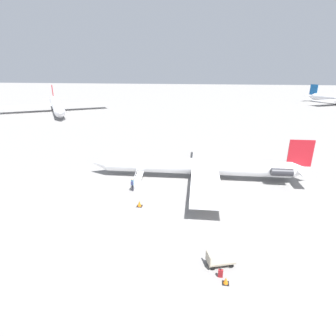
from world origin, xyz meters
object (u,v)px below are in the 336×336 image
at_px(airplane_taxiing_distant, 56,104).
at_px(suitcase, 220,273).
at_px(airplane_main, 202,166).
at_px(boarding_stairs, 137,183).
at_px(passenger, 132,184).
at_px(luggage_cart, 219,260).

relative_size(airplane_taxiing_distant, suitcase, 51.12).
bearing_deg(airplane_main, boarding_stairs, 22.69).
bearing_deg(passenger, airplane_main, -58.64).
distance_m(airplane_taxiing_distant, suitcase, 100.59).
xyz_separation_m(airplane_main, airplane_taxiing_distant, (59.60, -59.46, 0.82)).
relative_size(airplane_main, luggage_cart, 13.18).
bearing_deg(luggage_cart, airplane_taxiing_distant, -71.20).
bearing_deg(boarding_stairs, airplane_taxiing_distant, 35.32).
xyz_separation_m(airplane_taxiing_distant, suitcase, (-62.03, 79.15, -2.31)).
relative_size(airplane_main, boarding_stairs, 7.92).
distance_m(airplane_main, luggage_cart, 18.61).
xyz_separation_m(passenger, luggage_cart, (-11.01, 12.39, -0.54)).
bearing_deg(luggage_cart, boarding_stairs, -72.01).
bearing_deg(airplane_taxiing_distant, boarding_stairs, 4.37).
bearing_deg(airplane_main, passenger, 31.36).
bearing_deg(airplane_main, airplane_taxiing_distant, -48.29).
relative_size(airplane_main, airplane_taxiing_distant, 0.72).
xyz_separation_m(passenger, suitcase, (-11.12, 13.67, -0.67)).
height_order(airplane_main, luggage_cart, airplane_main).
relative_size(airplane_main, passenger, 18.50).
distance_m(airplane_main, passenger, 10.60).
height_order(passenger, suitcase, passenger).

